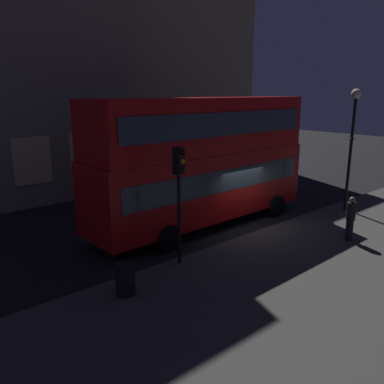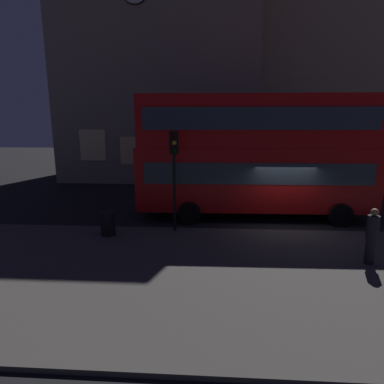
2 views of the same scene
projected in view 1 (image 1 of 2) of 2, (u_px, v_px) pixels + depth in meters
The scene contains 8 objects.
ground_plane at pixel (241, 227), 16.90m from camera, with size 80.00×80.00×0.00m, color black.
sidewalk_slab at pixel (346, 261), 13.33m from camera, with size 44.00×7.67×0.12m, color #423F3D.
building_plain_facade at pixel (154, 57), 30.18m from camera, with size 13.66×8.48×16.42m.
double_decker_bus at pixel (202, 157), 16.33m from camera, with size 10.50×3.04×5.43m.
traffic_light_near_kerb at pixel (179, 181), 12.38m from camera, with size 0.37×0.39×3.86m.
street_lamp at pixel (353, 127), 17.97m from camera, with size 0.45×0.45×5.66m.
pedestrian at pixel (350, 218), 14.82m from camera, with size 0.34×0.34×1.72m.
litter_bin at pixel (125, 279), 10.95m from camera, with size 0.55×0.55×0.90m, color black.
Camera 1 is at (-11.99, -10.79, 5.65)m, focal length 36.70 mm.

